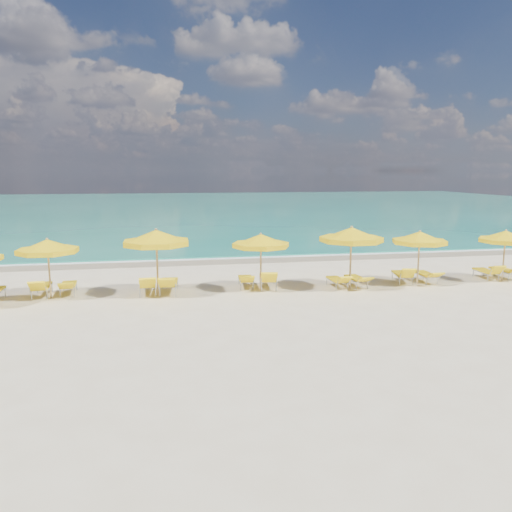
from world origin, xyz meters
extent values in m
plane|color=beige|center=(0.00, 0.00, 0.00)|extent=(120.00, 120.00, 0.00)
cube|color=#167D65|center=(0.00, 48.00, 0.00)|extent=(120.00, 80.00, 0.30)
cube|color=tan|center=(0.00, 7.40, 0.00)|extent=(120.00, 2.60, 0.01)
cube|color=white|center=(0.00, 8.20, 0.00)|extent=(120.00, 1.20, 0.03)
cube|color=white|center=(-6.00, 17.00, 0.00)|extent=(14.00, 0.36, 0.05)
cube|color=white|center=(8.00, 24.00, 0.00)|extent=(18.00, 0.30, 0.05)
cylinder|color=tan|center=(-8.07, 0.57, 1.10)|extent=(0.07, 0.07, 2.20)
cone|color=yellow|center=(-8.07, 0.57, 2.02)|extent=(2.89, 2.89, 0.44)
cylinder|color=yellow|center=(-8.07, 0.57, 1.81)|extent=(2.92, 2.92, 0.18)
sphere|color=tan|center=(-8.07, 0.57, 2.25)|extent=(0.10, 0.10, 0.10)
cylinder|color=tan|center=(-4.08, 0.23, 1.25)|extent=(0.08, 0.08, 2.50)
cone|color=yellow|center=(-4.08, 0.23, 2.30)|extent=(3.32, 3.32, 0.50)
cylinder|color=yellow|center=(-4.08, 0.23, 2.06)|extent=(3.35, 3.35, 0.20)
sphere|color=tan|center=(-4.08, 0.23, 2.56)|extent=(0.11, 0.11, 0.11)
cylinder|color=tan|center=(-0.02, 0.37, 1.12)|extent=(0.07, 0.07, 2.23)
cone|color=yellow|center=(-0.02, 0.37, 2.05)|extent=(2.28, 2.28, 0.45)
cylinder|color=yellow|center=(-0.02, 0.37, 1.83)|extent=(2.30, 2.30, 0.18)
sphere|color=tan|center=(-0.02, 0.37, 2.28)|extent=(0.10, 0.10, 0.10)
cylinder|color=tan|center=(3.59, -0.11, 1.24)|extent=(0.08, 0.08, 2.47)
cone|color=yellow|center=(3.59, -0.11, 2.28)|extent=(3.21, 3.21, 0.49)
cylinder|color=yellow|center=(3.59, -0.11, 2.03)|extent=(3.24, 3.24, 0.20)
sphere|color=tan|center=(3.59, -0.11, 2.53)|extent=(0.11, 0.11, 0.11)
cylinder|color=tan|center=(6.74, 0.21, 1.10)|extent=(0.07, 0.07, 2.21)
cone|color=yellow|center=(6.74, 0.21, 2.03)|extent=(2.42, 2.42, 0.44)
cylinder|color=yellow|center=(6.74, 0.21, 1.81)|extent=(2.44, 2.44, 0.18)
sphere|color=tan|center=(6.74, 0.21, 2.26)|extent=(0.10, 0.10, 0.10)
cylinder|color=tan|center=(10.73, 0.14, 1.08)|extent=(0.07, 0.07, 2.16)
cone|color=yellow|center=(10.73, 0.14, 1.99)|extent=(2.78, 2.78, 0.43)
cylinder|color=yellow|center=(10.73, 0.14, 1.78)|extent=(2.80, 2.80, 0.17)
sphere|color=tan|center=(10.73, 0.14, 2.21)|extent=(0.10, 0.10, 0.10)
cube|color=yellow|center=(-8.47, 1.02, 0.38)|extent=(0.65, 1.33, 0.08)
cube|color=yellow|center=(-8.43, 0.13, 0.58)|extent=(0.61, 0.55, 0.45)
cube|color=yellow|center=(-7.53, 1.21, 0.35)|extent=(0.63, 1.25, 0.07)
cube|color=yellow|center=(-7.47, 0.36, 0.49)|extent=(0.58, 0.58, 0.34)
cube|color=yellow|center=(-4.50, 0.69, 0.40)|extent=(0.69, 1.43, 0.09)
cube|color=yellow|center=(-4.46, -0.26, 0.62)|extent=(0.65, 0.58, 0.49)
cube|color=yellow|center=(-3.66, 0.62, 0.41)|extent=(0.76, 1.48, 0.09)
cube|color=yellow|center=(-3.74, -0.35, 0.62)|extent=(0.69, 0.64, 0.47)
cube|color=yellow|center=(-0.53, 1.01, 0.35)|extent=(0.65, 1.26, 0.08)
cube|color=yellow|center=(-0.60, 0.16, 0.51)|extent=(0.59, 0.57, 0.37)
cube|color=yellow|center=(0.35, 0.75, 0.41)|extent=(0.84, 1.50, 0.09)
cube|color=yellow|center=(0.21, -0.20, 0.63)|extent=(0.71, 0.65, 0.50)
cube|color=yellow|center=(3.15, 0.27, 0.33)|extent=(0.56, 1.17, 0.07)
cube|color=yellow|center=(3.18, -0.52, 0.48)|extent=(0.53, 0.51, 0.36)
cube|color=yellow|center=(4.01, 0.32, 0.35)|extent=(0.61, 1.23, 0.07)
cube|color=yellow|center=(4.06, -0.54, 0.46)|extent=(0.57, 0.58, 0.29)
cube|color=yellow|center=(6.23, 0.63, 0.37)|extent=(0.82, 1.38, 0.08)
cube|color=yellow|center=(6.05, -0.22, 0.58)|extent=(0.66, 0.60, 0.47)
cube|color=yellow|center=(7.26, 0.55, 0.36)|extent=(0.57, 1.25, 0.08)
cube|color=yellow|center=(7.25, -0.33, 0.48)|extent=(0.56, 0.57, 0.31)
cube|color=yellow|center=(10.24, 0.63, 0.36)|extent=(0.61, 1.26, 0.08)
cube|color=yellow|center=(10.20, -0.19, 0.56)|extent=(0.57, 0.50, 0.46)
cube|color=yellow|center=(11.18, 0.69, 0.37)|extent=(0.66, 1.31, 0.08)
camera|label=1|loc=(-3.81, -18.87, 4.75)|focal=35.00mm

